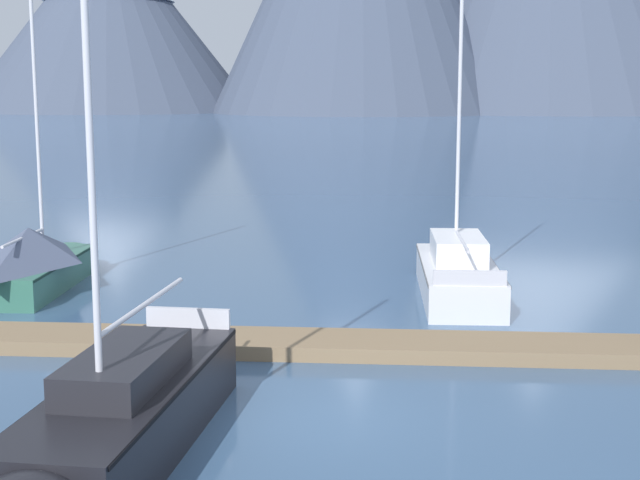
% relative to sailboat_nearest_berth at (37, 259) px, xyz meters
% --- Properties ---
extents(ground_plane, '(700.00, 700.00, 0.00)m').
position_rel_sailboat_nearest_berth_xyz_m(ground_plane, '(7.69, -9.90, -0.82)').
color(ground_plane, '#38567A').
extents(mountain_west_summit, '(64.83, 64.83, 41.32)m').
position_rel_sailboat_nearest_berth_xyz_m(mountain_west_summit, '(-42.19, 185.36, 20.73)').
color(mountain_west_summit, '#424C60').
rests_on(mountain_west_summit, ground).
extents(dock, '(21.06, 2.93, 0.30)m').
position_rel_sailboat_nearest_berth_xyz_m(dock, '(7.69, -5.90, -0.68)').
color(dock, '#846B4C').
rests_on(dock, ground).
extents(sailboat_nearest_berth, '(2.11, 6.38, 8.25)m').
position_rel_sailboat_nearest_berth_xyz_m(sailboat_nearest_berth, '(0.00, 0.00, 0.00)').
color(sailboat_nearest_berth, '#336B56').
rests_on(sailboat_nearest_berth, ground).
extents(sailboat_second_berth, '(2.53, 7.50, 8.37)m').
position_rel_sailboat_nearest_berth_xyz_m(sailboat_second_berth, '(4.92, -11.67, -0.15)').
color(sailboat_second_berth, black).
rests_on(sailboat_second_berth, ground).
extents(sailboat_mid_dock_port, '(2.10, 7.32, 9.07)m').
position_rel_sailboat_nearest_berth_xyz_m(sailboat_mid_dock_port, '(11.23, -0.19, -0.21)').
color(sailboat_mid_dock_port, silver).
rests_on(sailboat_mid_dock_port, ground).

